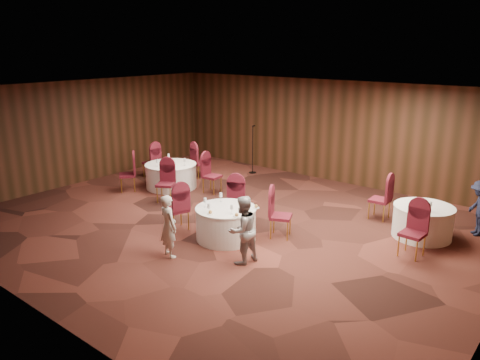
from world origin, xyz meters
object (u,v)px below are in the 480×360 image
Objects in this scene: table_main at (226,223)px; table_left at (171,175)px; woman_a at (168,226)px; woman_b at (243,230)px; mic_stand at (253,159)px; table_right at (423,221)px; man_c at (479,208)px.

table_left is (-3.90, 1.97, 0.00)m from table_main.
woman_a is 0.95× the size of woman_b.
table_left is 1.17× the size of woman_a.
table_left is 0.95× the size of mic_stand.
table_right is 1.03× the size of man_c.
man_c is at bearing 41.20° from table_main.
table_left is at bearing -27.38° from woman_a.
table_main is 0.98× the size of woman_b.
man_c reaches higher than table_left.
mic_stand is at bearing 72.42° from table_left.
table_left is 5.61m from woman_b.
table_main is 5.79m from man_c.
table_right is 1.00× the size of woman_a.
woman_a is at bearing -130.96° from table_right.
woman_a is at bearing -43.61° from table_left.
man_c is at bearing 44.49° from table_right.
table_right is (7.31, 0.91, 0.00)m from table_left.
man_c is at bearing -115.58° from woman_a.
woman_b is at bearing -28.45° from table_left.
table_main is at bearing -86.81° from woman_a.
man_c is at bearing 154.63° from woman_b.
table_right is 1.34m from man_c.
woman_a is (2.64, -6.31, 0.18)m from mic_stand.
mic_stand reaches higher than table_main.
mic_stand is 6.84m from woman_a.
table_right is (3.41, 2.89, 0.00)m from table_main.
table_main is at bearing -58.68° from mic_stand.
table_right is 0.81× the size of mic_stand.
man_c is (4.68, 5.23, -0.02)m from woman_a.
table_left is 1.17× the size of table_right.
man_c is at bearing -8.37° from mic_stand.
table_right is at bearing 157.41° from woman_b.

